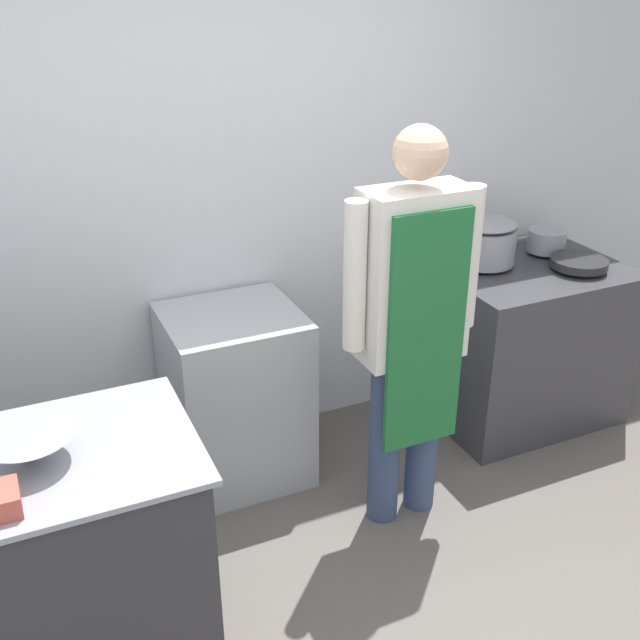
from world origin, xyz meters
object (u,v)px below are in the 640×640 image
(stove, at_px, (522,341))
(stock_pot, at_px, (485,240))
(person_cook, at_px, (412,314))
(saute_pan, at_px, (579,263))
(mixing_bowl, at_px, (29,448))
(fridge_unit, at_px, (236,396))
(sauce_pot, at_px, (546,240))

(stove, distance_m, stock_pot, 0.63)
(person_cook, bearing_deg, saute_pan, 16.47)
(stove, distance_m, mixing_bowl, 2.70)
(saute_pan, bearing_deg, mixing_bowl, -166.61)
(stock_pot, bearing_deg, saute_pan, -32.36)
(saute_pan, bearing_deg, person_cook, -163.53)
(stove, relative_size, saute_pan, 3.32)
(fridge_unit, height_order, saute_pan, saute_pan)
(stove, height_order, stock_pot, stock_pot)
(stove, height_order, saute_pan, saute_pan)
(sauce_pot, bearing_deg, stock_pot, 180.00)
(saute_pan, bearing_deg, fridge_unit, 172.46)
(fridge_unit, relative_size, person_cook, 0.49)
(fridge_unit, distance_m, person_cook, 1.01)
(stove, distance_m, fridge_unit, 1.61)
(stove, bearing_deg, mixing_bowl, -162.93)
(stove, distance_m, saute_pan, 0.53)
(stove, relative_size, fridge_unit, 1.13)
(stock_pot, height_order, saute_pan, stock_pot)
(person_cook, bearing_deg, fridge_unit, 134.44)
(sauce_pot, bearing_deg, fridge_unit, -179.30)
(saute_pan, distance_m, sauce_pot, 0.26)
(stove, xyz_separation_m, stock_pot, (-0.22, 0.13, 0.57))
(fridge_unit, bearing_deg, sauce_pot, 0.70)
(person_cook, relative_size, sauce_pot, 8.70)
(person_cook, xyz_separation_m, stock_pot, (0.80, 0.62, 0.00))
(stock_pot, relative_size, saute_pan, 1.11)
(stove, height_order, mixing_bowl, mixing_bowl)
(person_cook, bearing_deg, stove, 25.55)
(stove, bearing_deg, sauce_pot, 34.19)
(fridge_unit, xyz_separation_m, mixing_bowl, (-0.93, -0.89, 0.54))
(person_cook, height_order, saute_pan, person_cook)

